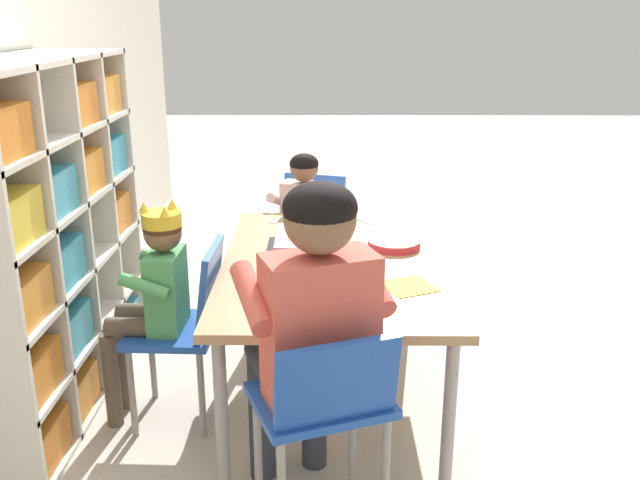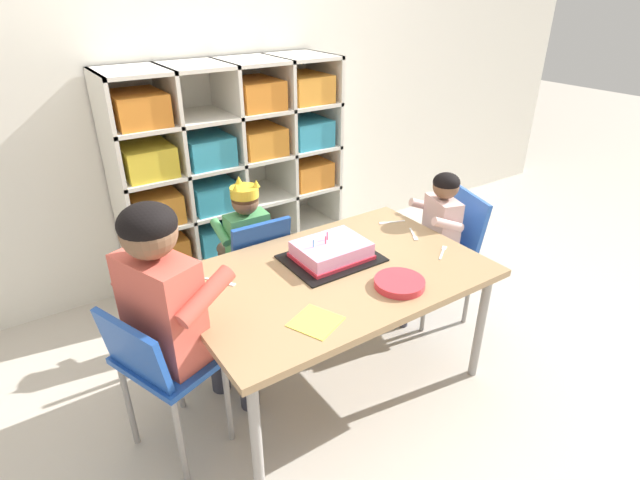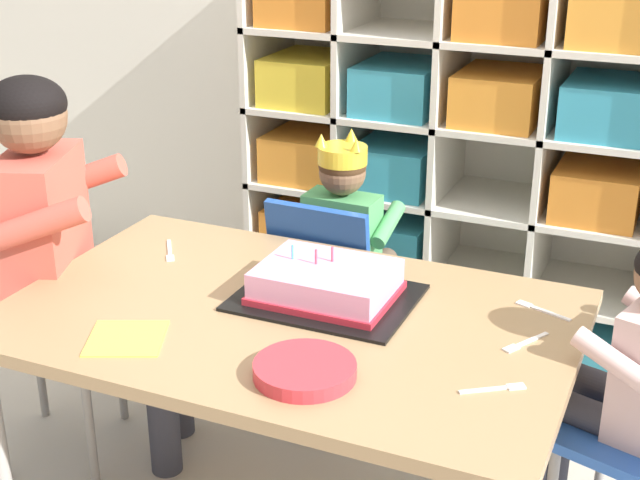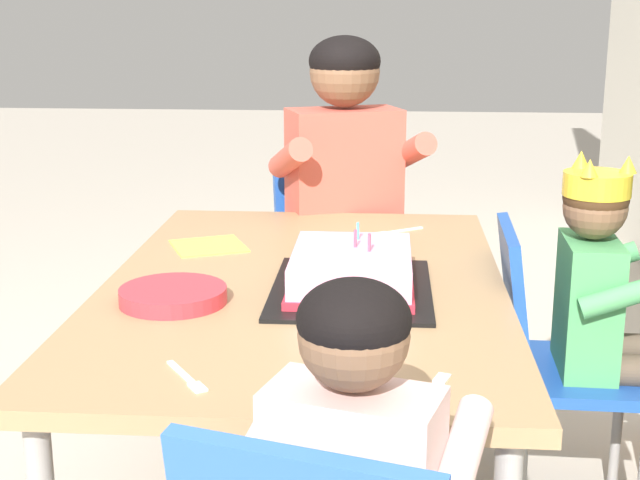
% 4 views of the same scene
% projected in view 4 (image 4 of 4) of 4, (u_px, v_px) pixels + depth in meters
% --- Properties ---
extents(activity_table, '(1.27, 0.81, 0.59)m').
position_uv_depth(activity_table, '(304.00, 304.00, 1.88)').
color(activity_table, '#A37F56').
rests_on(activity_table, ground).
extents(classroom_chair_blue, '(0.34, 0.34, 0.68)m').
position_uv_depth(classroom_chair_blue, '(552.00, 355.00, 1.99)').
color(classroom_chair_blue, '#1E4CA8').
rests_on(classroom_chair_blue, ground).
extents(child_with_crown, '(0.30, 0.31, 0.84)m').
position_uv_depth(child_with_crown, '(609.00, 302.00, 1.95)').
color(child_with_crown, '#4C9E5B').
rests_on(child_with_crown, ground).
extents(classroom_chair_adult_side, '(0.42, 0.45, 0.68)m').
position_uv_depth(classroom_chair_adult_side, '(338.00, 254.00, 2.64)').
color(classroom_chair_adult_side, '#1E4CA8').
rests_on(classroom_chair_adult_side, ground).
extents(adult_helper_seated, '(0.49, 0.47, 1.06)m').
position_uv_depth(adult_helper_seated, '(351.00, 187.00, 2.49)').
color(adult_helper_seated, '#D15647').
rests_on(adult_helper_seated, ground).
extents(birthday_cake_on_tray, '(0.40, 0.31, 0.12)m').
position_uv_depth(birthday_cake_on_tray, '(352.00, 274.00, 1.81)').
color(birthday_cake_on_tray, black).
rests_on(birthday_cake_on_tray, activity_table).
extents(paper_plate_stack, '(0.20, 0.20, 0.03)m').
position_uv_depth(paper_plate_stack, '(173.00, 295.00, 1.74)').
color(paper_plate_stack, '#DB333D').
rests_on(paper_plate_stack, activity_table).
extents(paper_napkin_square, '(0.21, 0.21, 0.00)m').
position_uv_depth(paper_napkin_square, '(209.00, 246.00, 2.14)').
color(paper_napkin_square, '#F4DB4C').
rests_on(paper_napkin_square, activity_table).
extents(fork_at_table_front_edge, '(0.08, 0.12, 0.00)m').
position_uv_depth(fork_at_table_front_edge, '(318.00, 385.00, 1.37)').
color(fork_at_table_front_edge, white).
rests_on(fork_at_table_front_edge, activity_table).
extents(fork_near_cake_tray, '(0.09, 0.12, 0.00)m').
position_uv_depth(fork_near_cake_tray, '(396.00, 231.00, 2.27)').
color(fork_near_cake_tray, white).
rests_on(fork_near_cake_tray, activity_table).
extents(fork_beside_plate_stack, '(0.12, 0.09, 0.00)m').
position_uv_depth(fork_beside_plate_stack, '(188.00, 378.00, 1.39)').
color(fork_beside_plate_stack, white).
rests_on(fork_beside_plate_stack, activity_table).
extents(fork_scattered_mid_table, '(0.13, 0.06, 0.00)m').
position_uv_depth(fork_scattered_mid_table, '(434.00, 388.00, 1.36)').
color(fork_scattered_mid_table, white).
rests_on(fork_scattered_mid_table, activity_table).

